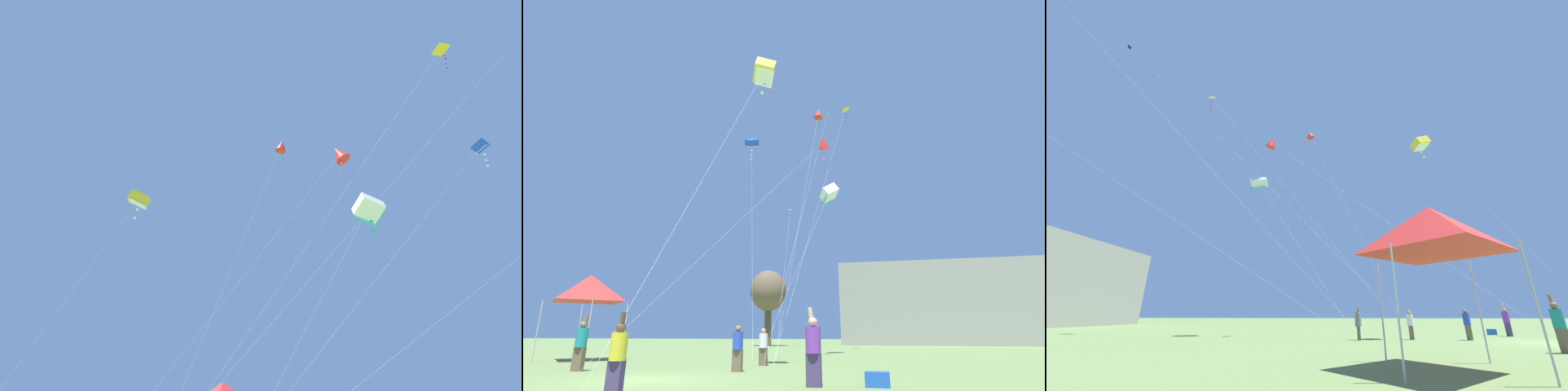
{
  "view_description": "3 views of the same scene",
  "coord_description": "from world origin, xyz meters",
  "views": [
    {
      "loc": [
        19.45,
        12.7,
        2.66
      ],
      "look_at": [
        2.36,
        11.29,
        13.31
      ],
      "focal_mm": 24.0,
      "sensor_mm": 36.0,
      "label": 1
    },
    {
      "loc": [
        7.15,
        -12.17,
        1.33
      ],
      "look_at": [
        0.4,
        15.74,
        11.14
      ],
      "focal_mm": 28.0,
      "sensor_mm": 36.0,
      "label": 2
    },
    {
      "loc": [
        -17.63,
        10.37,
        1.35
      ],
      "look_at": [
        0.87,
        12.53,
        9.0
      ],
      "focal_mm": 20.0,
      "sensor_mm": 36.0,
      "label": 3
    }
  ],
  "objects": [
    {
      "name": "person_teal_shirt",
      "position": [
        -4.33,
        2.11,
        1.01
      ],
      "size": [
        0.43,
        0.43,
        2.09
      ],
      "rotation": [
        0.0,
        0.0,
        6.14
      ],
      "color": "brown",
      "rests_on": "ground"
    },
    {
      "name": "distant_building",
      "position": [
        14.19,
        47.1,
        5.08
      ],
      "size": [
        25.35,
        11.56,
        10.17
      ],
      "primitive_type": "cube",
      "color": "gray",
      "rests_on": "ground"
    },
    {
      "name": "kite_white_box_0",
      "position": [
        3.65,
        16.9,
        11.44
      ],
      "size": [
        3.95,
        8.09,
        12.2
      ],
      "color": "silver",
      "rests_on": "ground"
    },
    {
      "name": "person_yellow_shirt",
      "position": [
        1.06,
        -3.31,
        0.89
      ],
      "size": [
        0.38,
        0.38,
        1.83
      ],
      "rotation": [
        0.0,
        0.0,
        5.61
      ],
      "color": "#473860",
      "rests_on": "ground"
    },
    {
      "name": "kite_orange_delta_3",
      "position": [
        -3.44,
        34.82,
        15.73
      ],
      "size": [
        5.29,
        25.8,
        16.22
      ],
      "color": "silver",
      "rests_on": "ground"
    },
    {
      "name": "person_white_shirt",
      "position": [
        1.68,
        6.48,
        0.85
      ],
      "size": [
        0.37,
        0.37,
        1.58
      ],
      "rotation": [
        0.0,
        0.0,
        4.88
      ],
      "color": "brown",
      "rests_on": "ground"
    },
    {
      "name": "ground_plane",
      "position": [
        0.0,
        0.0,
        0.0
      ],
      "size": [
        220.0,
        220.0,
        0.0
      ],
      "primitive_type": "plane",
      "color": "olive"
    },
    {
      "name": "kite_red_diamond_6",
      "position": [
        3.63,
        12.59,
        15.85
      ],
      "size": [
        1.91,
        6.56,
        16.29
      ],
      "color": "silver",
      "rests_on": "ground"
    },
    {
      "name": "cooler_box",
      "position": [
        6.8,
        -0.16,
        0.19
      ],
      "size": [
        0.64,
        0.42,
        0.38
      ],
      "primitive_type": "cube",
      "color": "blue",
      "rests_on": "ground"
    },
    {
      "name": "kite_blue_box_1",
      "position": [
        -7.44,
        31.14,
        23.76
      ],
      "size": [
        8.75,
        22.96,
        24.68
      ],
      "color": "silver",
      "rests_on": "ground"
    },
    {
      "name": "person_purple_shirt",
      "position": [
        5.16,
        -0.55,
        0.99
      ],
      "size": [
        0.42,
        0.42,
        2.04
      ],
      "rotation": [
        0.0,
        0.0,
        2.99
      ],
      "color": "#473860",
      "rests_on": "ground"
    },
    {
      "name": "tree_far_left",
      "position": [
        -6.58,
        36.5,
        6.23
      ],
      "size": [
        4.35,
        4.35,
        8.77
      ],
      "color": "brown",
      "rests_on": "ground"
    },
    {
      "name": "kite_yellow_delta_4",
      "position": [
        4.75,
        22.66,
        21.68
      ],
      "size": [
        3.1,
        16.89,
        22.35
      ],
      "color": "silver",
      "rests_on": "ground"
    },
    {
      "name": "kite_red_diamond_2",
      "position": [
        3.44,
        15.86,
        15.2
      ],
      "size": [
        7.78,
        15.01,
        15.85
      ],
      "color": "silver",
      "rests_on": "ground"
    },
    {
      "name": "kite_yellow_box_7",
      "position": [
        2.26,
        3.94,
        13.43
      ],
      "size": [
        2.41,
        8.48,
        14.03
      ],
      "color": "silver",
      "rests_on": "ground"
    },
    {
      "name": "person_blue_shirt",
      "position": [
        1.61,
        3.31,
        0.89
      ],
      "size": [
        0.39,
        0.39,
        1.64
      ],
      "rotation": [
        0.0,
        0.0,
        5.27
      ],
      "color": "brown",
      "rests_on": "ground"
    },
    {
      "name": "festival_tent",
      "position": [
        -8.74,
        7.63,
        3.73
      ],
      "size": [
        3.35,
        3.35,
        4.46
      ],
      "color": "#B7B7BC",
      "rests_on": "ground"
    },
    {
      "name": "kite_black_delta_5",
      "position": [
        2.19,
        29.48,
        25.19
      ],
      "size": [
        0.58,
        25.7,
        27.46
      ],
      "color": "silver",
      "rests_on": "ground"
    },
    {
      "name": "person_grey_shirt",
      "position": [
        0.8,
        9.57,
        0.83
      ],
      "size": [
        0.35,
        0.35,
        1.72
      ],
      "rotation": [
        0.0,
        0.0,
        3.15
      ],
      "color": "brown",
      "rests_on": "ground"
    },
    {
      "name": "tree_near_right",
      "position": [
        2.68,
        46.88,
        4.33
      ],
      "size": [
        3.02,
        3.02,
        6.09
      ],
      "color": "brown",
      "rests_on": "ground"
    }
  ]
}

